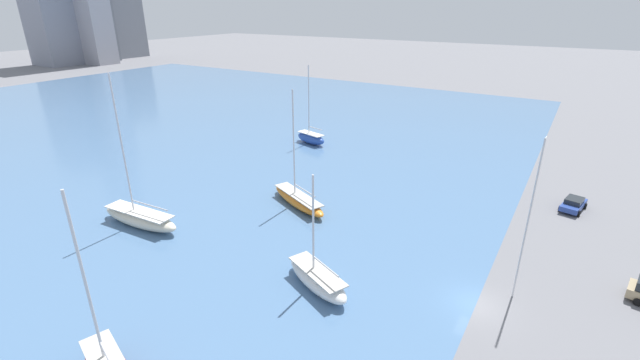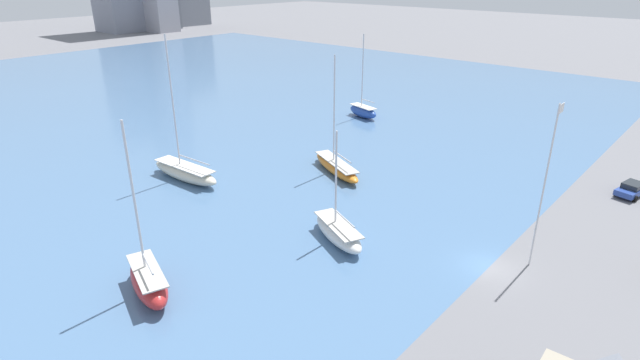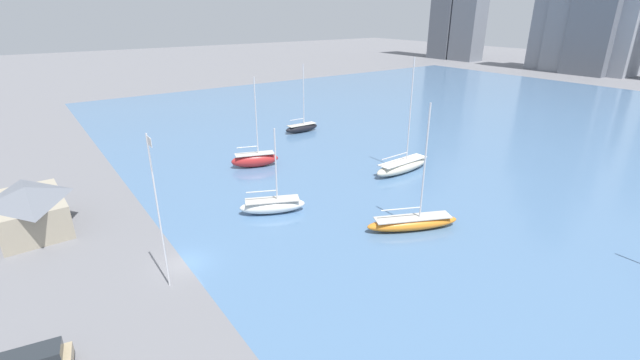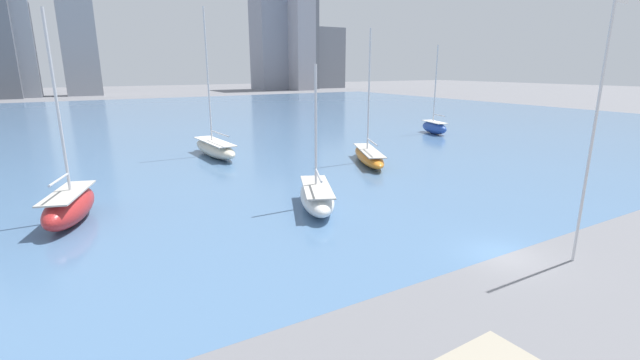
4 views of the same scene
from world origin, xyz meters
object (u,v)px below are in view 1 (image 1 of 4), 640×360
(sailboat_orange, at_px, (298,199))
(sailboat_blue, at_px, (311,138))
(parked_sedan_blue, at_px, (574,204))
(sailboat_cream, at_px, (140,217))
(sailboat_white, at_px, (317,278))
(flag_pole, at_px, (529,217))

(sailboat_orange, relative_size, sailboat_blue, 1.04)
(parked_sedan_blue, bearing_deg, sailboat_blue, 4.07)
(sailboat_cream, xyz_separation_m, parked_sedan_blue, (28.94, -39.87, -0.24))
(sailboat_white, height_order, sailboat_cream, sailboat_cream)
(sailboat_cream, bearing_deg, parked_sedan_blue, -57.22)
(sailboat_orange, bearing_deg, sailboat_cream, 162.36)
(sailboat_orange, bearing_deg, flag_pole, -76.89)
(sailboat_white, bearing_deg, parked_sedan_blue, -8.04)
(flag_pole, xyz_separation_m, sailboat_orange, (4.95, 24.73, -6.48))
(parked_sedan_blue, bearing_deg, sailboat_cream, 48.09)
(sailboat_white, relative_size, parked_sedan_blue, 2.16)
(flag_pole, relative_size, sailboat_blue, 1.03)
(sailboat_cream, bearing_deg, flag_pole, -80.64)
(sailboat_white, relative_size, sailboat_cream, 0.62)
(sailboat_blue, relative_size, sailboat_white, 1.30)
(sailboat_orange, bearing_deg, parked_sedan_blue, -36.11)
(sailboat_orange, height_order, sailboat_white, sailboat_orange)
(flag_pole, bearing_deg, sailboat_orange, 78.69)
(sailboat_cream, height_order, parked_sedan_blue, sailboat_cream)
(sailboat_white, bearing_deg, sailboat_blue, 57.43)
(sailboat_orange, distance_m, parked_sedan_blue, 32.23)
(flag_pole, xyz_separation_m, parked_sedan_blue, (20.81, -3.33, -6.54))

